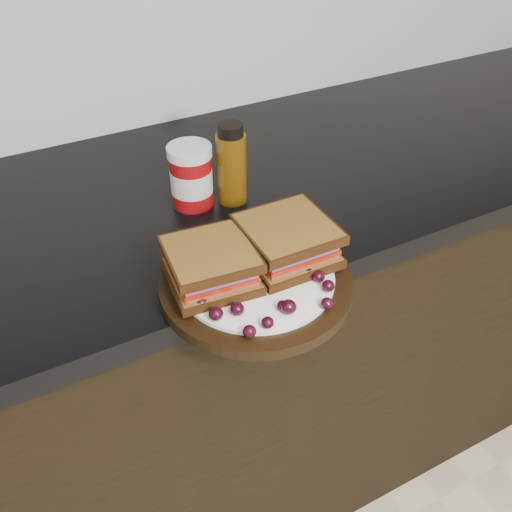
{
  "coord_description": "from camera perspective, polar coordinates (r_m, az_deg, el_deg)",
  "views": [
    {
      "loc": [
        -0.35,
        0.86,
        1.45
      ],
      "look_at": [
        -0.07,
        1.41,
        0.96
      ],
      "focal_mm": 40.0,
      "sensor_mm": 36.0,
      "label": 1
    }
  ],
  "objects": [
    {
      "name": "base_cabinets",
      "position": [
        1.37,
        -3.19,
        -10.08
      ],
      "size": [
        3.96,
        0.58,
        0.86
      ],
      "primitive_type": "cube",
      "color": "black",
      "rests_on": "ground_plane"
    },
    {
      "name": "countertop",
      "position": [
        1.07,
        -4.03,
        6.05
      ],
      "size": [
        3.98,
        0.6,
        0.04
      ],
      "primitive_type": "cube",
      "color": "black",
      "rests_on": "base_cabinets"
    },
    {
      "name": "plate",
      "position": [
        0.83,
        0.0,
        -2.77
      ],
      "size": [
        0.28,
        0.28,
        0.02
      ],
      "primitive_type": "cylinder",
      "color": "black",
      "rests_on": "countertop"
    },
    {
      "name": "sandwich_left",
      "position": [
        0.79,
        -4.52,
        -0.92
      ],
      "size": [
        0.13,
        0.13,
        0.05
      ],
      "primitive_type": null,
      "rotation": [
        0.0,
        0.0,
        -0.1
      ],
      "color": "brown",
      "rests_on": "plate"
    },
    {
      "name": "sandwich_right",
      "position": [
        0.83,
        3.14,
        1.5
      ],
      "size": [
        0.13,
        0.13,
        0.06
      ],
      "primitive_type": null,
      "rotation": [
        0.0,
        0.0,
        -0.01
      ],
      "color": "brown",
      "rests_on": "plate"
    },
    {
      "name": "grape_0",
      "position": [
        0.75,
        -4.03,
        -5.78
      ],
      "size": [
        0.02,
        0.02,
        0.02
      ],
      "primitive_type": "ellipsoid",
      "color": "black",
      "rests_on": "plate"
    },
    {
      "name": "grape_1",
      "position": [
        0.75,
        -1.9,
        -5.31
      ],
      "size": [
        0.02,
        0.02,
        0.02
      ],
      "primitive_type": "ellipsoid",
      "color": "black",
      "rests_on": "plate"
    },
    {
      "name": "grape_2",
      "position": [
        0.72,
        -0.66,
        -7.54
      ],
      "size": [
        0.02,
        0.02,
        0.02
      ],
      "primitive_type": "ellipsoid",
      "color": "black",
      "rests_on": "plate"
    },
    {
      "name": "grape_3",
      "position": [
        0.74,
        1.17,
        -6.67
      ],
      "size": [
        0.02,
        0.02,
        0.02
      ],
      "primitive_type": "ellipsoid",
      "color": "black",
      "rests_on": "plate"
    },
    {
      "name": "grape_4",
      "position": [
        0.76,
        3.28,
        -5.1
      ],
      "size": [
        0.02,
        0.02,
        0.02
      ],
      "primitive_type": "ellipsoid",
      "color": "black",
      "rests_on": "plate"
    },
    {
      "name": "grape_5",
      "position": [
        0.76,
        2.69,
        -4.99
      ],
      "size": [
        0.02,
        0.02,
        0.01
      ],
      "primitive_type": "ellipsoid",
      "color": "black",
      "rests_on": "plate"
    },
    {
      "name": "grape_6",
      "position": [
        0.77,
        7.12,
        -4.72
      ],
      "size": [
        0.02,
        0.02,
        0.02
      ],
      "primitive_type": "ellipsoid",
      "color": "black",
      "rests_on": "plate"
    },
    {
      "name": "grape_7",
      "position": [
        0.79,
        7.23,
        -2.97
      ],
      "size": [
        0.02,
        0.02,
        0.02
      ],
      "primitive_type": "ellipsoid",
      "color": "black",
      "rests_on": "plate"
    },
    {
      "name": "grape_8",
      "position": [
        0.81,
        6.27,
        -2.02
      ],
      "size": [
        0.02,
        0.02,
        0.02
      ],
      "primitive_type": "ellipsoid",
      "color": "black",
      "rests_on": "plate"
    },
    {
      "name": "grape_9",
      "position": [
        0.81,
        5.23,
        -1.7
      ],
      "size": [
        0.02,
        0.02,
        0.02
      ],
      "primitive_type": "ellipsoid",
      "color": "black",
      "rests_on": "plate"
    },
    {
      "name": "grape_10",
      "position": [
        0.84,
        5.14,
        -0.07
      ],
      "size": [
        0.02,
        0.02,
        0.02
      ],
      "primitive_type": "ellipsoid",
      "color": "black",
      "rests_on": "plate"
    },
    {
      "name": "grape_11",
      "position": [
        0.85,
        3.79,
        0.44
      ],
      "size": [
        0.02,
        0.02,
        0.02
      ],
      "primitive_type": "ellipsoid",
      "color": "black",
      "rests_on": "plate"
    },
    {
      "name": "grape_12",
      "position": [
        0.86,
        2.67,
        1.24
      ],
      "size": [
        0.02,
        0.02,
        0.02
      ],
      "primitive_type": "ellipsoid",
      "color": "black",
      "rests_on": "plate"
    },
    {
      "name": "grape_13",
      "position": [
        0.84,
        -5.23,
        -0.16
      ],
      "size": [
        0.02,
        0.02,
        0.01
      ],
      "primitive_type": "ellipsoid",
      "color": "black",
      "rests_on": "plate"
    },
    {
      "name": "grape_14",
      "position": [
        0.82,
        -6.07,
        -1.61
      ],
      "size": [
        0.01,
        0.01,
        0.01
      ],
      "primitive_type": "ellipsoid",
      "color": "black",
      "rests_on": "plate"
    },
    {
      "name": "grape_15",
      "position": [
        0.79,
        -4.15,
        -2.73
      ],
      "size": [
        0.02,
        0.02,
        0.02
      ],
      "primitive_type": "ellipsoid",
      "color": "black",
      "rests_on": "plate"
    },
    {
      "name": "grape_16",
      "position": [
        0.76,
        -5.53,
        -4.62
      ],
      "size": [
        0.02,
        0.02,
        0.02
      ],
      "primitive_type": "ellipsoid",
      "color": "black",
      "rests_on": "plate"
    },
    {
      "name": "grape_17",
      "position": [
        0.83,
        -4.0,
        -0.56
      ],
      "size": [
        0.02,
        0.02,
        0.02
      ],
      "primitive_type": "ellipsoid",
      "color": "black",
      "rests_on": "plate"
    },
    {
      "name": "grape_18",
      "position": [
        0.8,
        -5.47,
        -2.38
      ],
      "size": [
        0.02,
        0.02,
        0.02
      ],
      "primitive_type": "ellipsoid",
      "color": "black",
      "rests_on": "plate"
    },
    {
      "name": "grape_19",
      "position": [
        0.8,
        -5.55,
        -2.32
      ],
      "size": [
        0.02,
        0.02,
        0.02
      ],
      "primitive_type": "ellipsoid",
      "color": "black",
      "rests_on": "plate"
    },
    {
      "name": "condiment_jar",
      "position": [
        0.99,
        -6.49,
        7.95
      ],
      "size": [
        0.1,
        0.1,
        0.11
      ],
      "primitive_type": "cylinder",
      "rotation": [
        0.0,
        0.0,
        0.36
      ],
      "color": "maroon",
      "rests_on": "countertop"
    },
    {
      "name": "oil_bottle",
      "position": [
        0.99,
        -2.48,
        9.21
      ],
      "size": [
        0.05,
        0.05,
        0.14
      ],
      "primitive_type": "cylinder",
      "rotation": [
        0.0,
        0.0,
        -0.02
      ],
      "color": "#543608",
      "rests_on": "countertop"
    }
  ]
}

